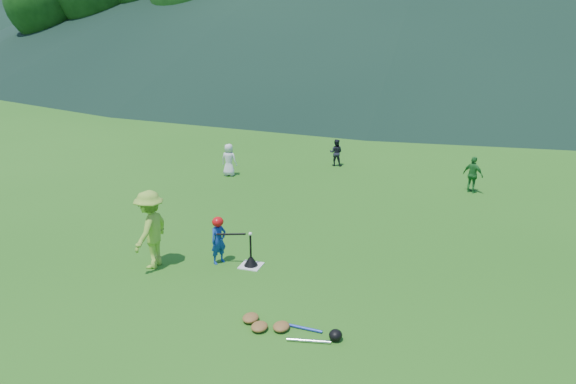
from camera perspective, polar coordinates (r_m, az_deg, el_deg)
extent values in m
plane|color=#225E15|center=(12.05, -3.78, -7.52)|extent=(120.00, 120.00, 0.00)
cube|color=silver|center=(12.05, -3.78, -7.47)|extent=(0.45, 0.45, 0.02)
sphere|color=white|center=(11.76, -3.85, -4.26)|extent=(0.08, 0.08, 0.08)
imported|color=navy|center=(12.08, -7.07, -4.93)|extent=(0.40, 0.44, 1.02)
imported|color=#89BA36|center=(12.04, -13.79, -3.72)|extent=(0.66, 1.10, 1.67)
imported|color=silver|center=(18.58, -6.02, 3.27)|extent=(0.53, 0.36, 1.07)
imported|color=black|center=(19.80, 4.90, 4.01)|extent=(0.49, 0.39, 0.95)
imported|color=#227129|center=(17.57, 18.28, 1.67)|extent=(0.69, 0.56, 1.10)
cone|color=black|center=(12.01, -3.79, -7.04)|extent=(0.30, 0.30, 0.18)
cylinder|color=black|center=(11.87, -3.82, -5.55)|extent=(0.04, 0.04, 0.50)
ellipsoid|color=red|center=(11.92, -7.15, -3.02)|extent=(0.24, 0.26, 0.22)
cylinder|color=black|center=(11.88, -5.82, -4.29)|extent=(0.61, 0.21, 0.07)
ellipsoid|color=olive|center=(9.78, -2.92, -13.50)|extent=(0.28, 0.34, 0.13)
ellipsoid|color=olive|center=(9.77, -0.69, -13.50)|extent=(0.28, 0.34, 0.13)
ellipsoid|color=olive|center=(10.04, -3.82, -12.64)|extent=(0.28, 0.34, 0.13)
cylinder|color=silver|center=(9.47, 2.12, -14.87)|extent=(0.72, 0.19, 0.06)
cylinder|color=#263FA5|center=(9.80, 1.55, -13.64)|extent=(0.68, 0.09, 0.05)
ellipsoid|color=black|center=(9.52, 4.86, -14.29)|extent=(0.22, 0.24, 0.19)
cube|color=gray|center=(38.58, 12.23, 10.53)|extent=(70.00, 0.03, 1.20)
cube|color=yellow|center=(38.51, 12.29, 11.47)|extent=(70.00, 0.08, 0.08)
cylinder|color=gray|center=(38.58, 12.23, 10.53)|extent=(0.07, 0.07, 1.30)
cylinder|color=#382314|center=(55.61, -22.86, 12.66)|extent=(0.56, 0.56, 3.15)
cylinder|color=#382314|center=(53.80, -17.85, 13.37)|extent=(0.56, 0.56, 3.74)
cylinder|color=#382314|center=(52.42, -12.51, 14.02)|extent=(0.56, 0.56, 4.34)
cylinder|color=#382314|center=(47.52, -9.22, 13.17)|extent=(0.56, 0.56, 3.18)
cylinder|color=#382314|center=(46.88, -3.00, 13.67)|extent=(0.56, 0.56, 3.78)
cylinder|color=#382314|center=(46.79, 3.34, 14.02)|extent=(0.56, 0.56, 4.38)
cylinder|color=#382314|center=(42.87, 8.61, 12.76)|extent=(0.56, 0.56, 3.22)
cylinder|color=#382314|center=(43.78, 15.33, 12.83)|extent=(0.56, 0.56, 3.81)
cylinder|color=#382314|center=(45.23, 21.70, 12.75)|extent=(0.56, 0.56, 4.41)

